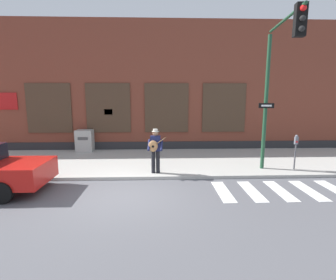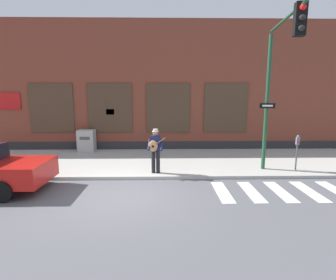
# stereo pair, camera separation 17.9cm
# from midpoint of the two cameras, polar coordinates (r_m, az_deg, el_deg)

# --- Properties ---
(ground_plane) EXTENTS (160.00, 160.00, 0.00)m
(ground_plane) POSITION_cam_midpoint_polar(r_m,az_deg,el_deg) (8.62, -9.27, -11.75)
(ground_plane) COLOR #56565B
(sidewalk) EXTENTS (28.00, 5.02, 0.12)m
(sidewalk) POSITION_cam_midpoint_polar(r_m,az_deg,el_deg) (12.40, -6.69, -4.65)
(sidewalk) COLOR #ADAAA3
(sidewalk) RESTS_ON ground
(building_backdrop) EXTENTS (28.00, 4.06, 7.08)m
(building_backdrop) POSITION_cam_midpoint_polar(r_m,az_deg,el_deg) (16.49, -5.41, 11.17)
(building_backdrop) COLOR brown
(building_backdrop) RESTS_ON ground
(crosswalk) EXTENTS (5.20, 1.90, 0.01)m
(crosswalk) POSITION_cam_midpoint_polar(r_m,az_deg,el_deg) (9.78, 26.31, -9.99)
(crosswalk) COLOR silver
(crosswalk) RESTS_ON ground
(busker) EXTENTS (0.71, 0.55, 1.74)m
(busker) POSITION_cam_midpoint_polar(r_m,az_deg,el_deg) (10.12, -2.28, -1.80)
(busker) COLOR black
(busker) RESTS_ON sidewalk
(traffic_light) EXTENTS (0.84, 3.31, 5.50)m
(traffic_light) POSITION_cam_midpoint_polar(r_m,az_deg,el_deg) (10.10, 23.28, 13.40)
(traffic_light) COLOR #1E472D
(traffic_light) RESTS_ON sidewalk
(parking_meter) EXTENTS (0.13, 0.11, 1.44)m
(parking_meter) POSITION_cam_midpoint_polar(r_m,az_deg,el_deg) (11.78, 26.70, -1.41)
(parking_meter) COLOR #47474C
(parking_meter) RESTS_ON sidewalk
(utility_box) EXTENTS (0.88, 0.69, 1.16)m
(utility_box) POSITION_cam_midpoint_polar(r_m,az_deg,el_deg) (14.78, -16.96, -0.10)
(utility_box) COLOR #ADADA8
(utility_box) RESTS_ON sidewalk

